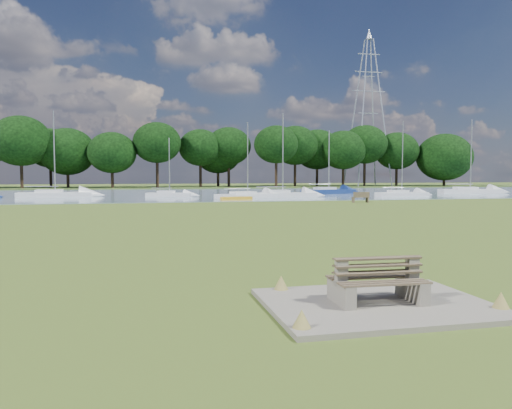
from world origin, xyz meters
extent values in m
plane|color=olive|center=(0.00, 0.00, 0.00)|extent=(220.00, 220.00, 0.00)
cube|color=slate|center=(0.00, 42.00, 0.00)|extent=(220.00, 40.00, 0.10)
cube|color=#4C6626|center=(0.00, 72.00, 0.00)|extent=(220.00, 20.00, 0.40)
cube|color=gray|center=(0.00, -14.00, 0.05)|extent=(4.20, 3.20, 0.10)
cube|color=gray|center=(-0.72, -13.97, 0.31)|extent=(0.25, 1.02, 0.42)
cube|color=gray|center=(-0.72, -13.97, 0.70)|extent=(0.22, 0.18, 0.53)
cube|color=gray|center=(0.72, -14.03, 0.31)|extent=(0.25, 1.02, 0.42)
cube|color=gray|center=(0.72, -14.03, 0.70)|extent=(0.22, 0.18, 0.53)
cube|color=brown|center=(-0.01, -14.32, 0.53)|extent=(1.74, 0.45, 0.04)
cube|color=brown|center=(0.00, -14.08, 0.82)|extent=(1.73, 0.19, 0.42)
cube|color=brown|center=(0.01, -13.68, 0.53)|extent=(1.74, 0.45, 0.04)
cube|color=brown|center=(0.00, -13.92, 0.82)|extent=(1.73, 0.19, 0.42)
cube|color=brown|center=(13.99, 18.50, 0.24)|extent=(0.09, 0.47, 0.48)
cube|color=brown|center=(15.34, 18.51, 0.24)|extent=(0.09, 0.47, 0.48)
cube|color=brown|center=(14.67, 18.50, 0.48)|extent=(1.56, 0.48, 0.05)
cube|color=brown|center=(14.67, 18.30, 0.73)|extent=(1.56, 0.07, 0.47)
cube|color=gold|center=(4.60, 24.69, 0.20)|extent=(3.17, 1.27, 0.31)
cylinder|color=#9EA4B0|center=(37.55, 67.63, 14.67)|extent=(0.24, 0.24, 28.95)
cylinder|color=#9EA4B0|center=(42.29, 67.63, 14.67)|extent=(0.24, 0.24, 28.95)
cylinder|color=#9EA4B0|center=(37.55, 72.37, 14.67)|extent=(0.24, 0.24, 28.95)
cylinder|color=#9EA4B0|center=(42.29, 72.37, 14.67)|extent=(0.24, 0.24, 28.95)
cube|color=#9EA4B0|center=(39.92, 70.00, 19.01)|extent=(7.11, 0.15, 0.15)
cube|color=#9EA4B0|center=(39.92, 70.00, 22.78)|extent=(5.89, 0.15, 0.15)
cube|color=#9EA4B0|center=(39.92, 70.00, 26.25)|extent=(4.67, 0.15, 0.15)
cone|color=#9EA4B0|center=(39.92, 70.00, 30.16)|extent=(1.22, 1.22, 2.03)
cylinder|color=black|center=(-23.00, 68.00, 2.32)|extent=(0.56, 0.56, 4.24)
ellipsoid|color=black|center=(-23.00, 68.00, 7.50)|extent=(7.77, 7.77, 6.61)
cylinder|color=black|center=(-16.00, 68.00, 2.48)|extent=(0.56, 0.56, 4.56)
ellipsoid|color=black|center=(-16.00, 68.00, 8.05)|extent=(8.89, 8.89, 7.55)
cylinder|color=black|center=(-9.00, 68.00, 2.00)|extent=(0.56, 0.56, 3.60)
ellipsoid|color=black|center=(-9.00, 68.00, 6.40)|extent=(10.00, 10.00, 8.50)
cylinder|color=black|center=(-2.00, 68.00, 2.16)|extent=(0.56, 0.56, 3.92)
ellipsoid|color=black|center=(-2.00, 68.00, 6.95)|extent=(7.77, 7.77, 6.61)
cylinder|color=black|center=(5.00, 68.00, 2.32)|extent=(0.56, 0.56, 4.24)
ellipsoid|color=black|center=(5.00, 68.00, 7.50)|extent=(8.89, 8.89, 7.55)
cylinder|color=black|center=(12.00, 68.00, 2.48)|extent=(0.56, 0.56, 4.56)
ellipsoid|color=black|center=(12.00, 68.00, 8.05)|extent=(10.00, 10.00, 8.50)
cylinder|color=black|center=(19.00, 68.00, 2.00)|extent=(0.56, 0.56, 3.60)
ellipsoid|color=black|center=(19.00, 68.00, 6.40)|extent=(7.77, 7.77, 6.61)
cylinder|color=black|center=(26.00, 68.00, 2.16)|extent=(0.56, 0.56, 3.92)
ellipsoid|color=black|center=(26.00, 68.00, 6.95)|extent=(8.89, 8.89, 7.55)
cylinder|color=black|center=(33.00, 68.00, 2.32)|extent=(0.56, 0.56, 4.24)
ellipsoid|color=black|center=(33.00, 68.00, 7.50)|extent=(10.00, 10.00, 8.50)
cylinder|color=black|center=(40.00, 68.00, 2.48)|extent=(0.56, 0.56, 4.56)
ellipsoid|color=black|center=(40.00, 68.00, 8.05)|extent=(7.77, 7.77, 6.61)
cylinder|color=black|center=(47.00, 68.00, 2.00)|extent=(0.56, 0.56, 3.60)
ellipsoid|color=black|center=(47.00, 68.00, 6.40)|extent=(8.89, 8.89, 7.55)
cylinder|color=black|center=(54.00, 68.00, 2.16)|extent=(0.56, 0.56, 3.92)
ellipsoid|color=black|center=(54.00, 68.00, 6.95)|extent=(10.00, 10.00, 8.50)
cube|color=white|center=(24.09, 28.05, 0.37)|extent=(5.97, 1.91, 0.63)
cube|color=white|center=(23.62, 28.03, 0.75)|extent=(2.12, 1.39, 0.41)
cylinder|color=#A5A8AD|center=(24.09, 28.05, 4.47)|extent=(0.11, 0.11, 7.93)
cube|color=white|center=(-13.44, 34.82, 0.42)|extent=(7.71, 2.28, 0.74)
cube|color=white|center=(-14.05, 34.81, 0.87)|extent=(2.71, 1.73, 0.48)
cylinder|color=#A5A8AD|center=(-13.44, 34.82, 4.98)|extent=(0.13, 0.13, 8.81)
cube|color=white|center=(6.32, 27.49, 0.37)|extent=(7.08, 3.99, 0.64)
cube|color=white|center=(5.80, 27.32, 0.76)|extent=(2.75, 2.19, 0.41)
cylinder|color=#A5A8AD|center=(6.32, 27.49, 4.17)|extent=(0.11, 0.11, 7.32)
cube|color=white|center=(36.73, 33.39, 0.44)|extent=(7.93, 3.74, 0.78)
cube|color=white|center=(36.14, 33.53, 0.91)|extent=(2.98, 2.22, 0.50)
cylinder|color=#A5A8AD|center=(36.73, 33.39, 5.04)|extent=(0.13, 0.13, 8.87)
cube|color=navy|center=(18.69, 36.54, 0.44)|extent=(7.36, 3.54, 0.78)
cube|color=white|center=(18.14, 36.41, 0.91)|extent=(2.77, 2.08, 0.50)
cylinder|color=#A5A8AD|center=(18.69, 36.54, 4.32)|extent=(0.13, 0.13, 7.42)
cube|color=white|center=(-1.32, 32.81, 0.35)|extent=(5.26, 3.13, 0.61)
cube|color=white|center=(-1.70, 32.95, 0.72)|extent=(2.06, 1.68, 0.39)
cylinder|color=#A5A8AD|center=(-1.32, 32.81, 3.48)|extent=(0.10, 0.10, 6.00)
cube|color=white|center=(10.36, 28.50, 0.41)|extent=(7.16, 2.33, 0.73)
cube|color=white|center=(9.79, 28.53, 0.85)|extent=(2.55, 1.68, 0.47)
cylinder|color=#A5A8AD|center=(10.36, 28.50, 4.77)|extent=(0.12, 0.12, 8.40)
camera|label=1|loc=(-4.35, -22.61, 2.53)|focal=35.00mm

